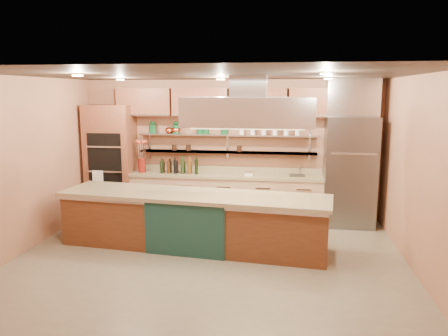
% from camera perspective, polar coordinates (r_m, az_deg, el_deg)
% --- Properties ---
extents(floor, '(6.00, 5.00, 0.02)m').
position_cam_1_polar(floor, '(6.92, -1.96, -11.85)').
color(floor, gray).
rests_on(floor, ground).
extents(ceiling, '(6.00, 5.00, 0.02)m').
position_cam_1_polar(ceiling, '(6.43, -2.11, 12.09)').
color(ceiling, black).
rests_on(ceiling, wall_back).
extents(wall_back, '(6.00, 0.04, 2.80)m').
position_cam_1_polar(wall_back, '(8.97, 0.82, 2.51)').
color(wall_back, '#B07453').
rests_on(wall_back, floor).
extents(wall_front, '(6.00, 0.04, 2.80)m').
position_cam_1_polar(wall_front, '(4.16, -8.22, -6.31)').
color(wall_front, '#B07453').
rests_on(wall_front, floor).
extents(wall_left, '(0.04, 5.00, 2.80)m').
position_cam_1_polar(wall_left, '(7.65, -24.72, 0.32)').
color(wall_left, '#B07453').
rests_on(wall_left, floor).
extents(wall_right, '(0.04, 5.00, 2.80)m').
position_cam_1_polar(wall_right, '(6.69, 24.17, -0.91)').
color(wall_right, '#B07453').
rests_on(wall_right, floor).
extents(oven_stack, '(0.95, 0.64, 2.30)m').
position_cam_1_polar(oven_stack, '(9.34, -14.52, 0.94)').
color(oven_stack, brown).
rests_on(oven_stack, floor).
extents(refrigerator, '(0.95, 0.72, 2.10)m').
position_cam_1_polar(refrigerator, '(8.68, 16.07, -0.47)').
color(refrigerator, slate).
rests_on(refrigerator, floor).
extents(back_counter, '(3.84, 0.64, 0.93)m').
position_cam_1_polar(back_counter, '(8.86, 0.23, -3.74)').
color(back_counter, tan).
rests_on(back_counter, floor).
extents(wall_shelf_lower, '(3.60, 0.26, 0.03)m').
position_cam_1_polar(wall_shelf_lower, '(8.86, 0.39, 2.09)').
color(wall_shelf_lower, silver).
rests_on(wall_shelf_lower, wall_back).
extents(wall_shelf_upper, '(3.60, 0.26, 0.03)m').
position_cam_1_polar(wall_shelf_upper, '(8.82, 0.39, 4.34)').
color(wall_shelf_upper, silver).
rests_on(wall_shelf_upper, wall_back).
extents(upper_cabinets, '(4.60, 0.36, 0.55)m').
position_cam_1_polar(upper_cabinets, '(8.72, 0.68, 8.56)').
color(upper_cabinets, brown).
rests_on(upper_cabinets, wall_back).
extents(range_hood, '(2.00, 1.00, 0.45)m').
position_cam_1_polar(range_hood, '(6.86, 3.26, 7.35)').
color(range_hood, silver).
rests_on(range_hood, ceiling).
extents(ceiling_downlights, '(4.00, 2.80, 0.02)m').
position_cam_1_polar(ceiling_downlights, '(6.63, -1.79, 11.77)').
color(ceiling_downlights, '#FFE5A5').
rests_on(ceiling_downlights, ceiling).
extents(island, '(4.43, 1.40, 0.91)m').
position_cam_1_polar(island, '(7.30, -3.99, -6.83)').
color(island, brown).
rests_on(island, floor).
extents(flower_vase, '(0.17, 0.17, 0.28)m').
position_cam_1_polar(flower_vase, '(9.09, -10.66, 0.34)').
color(flower_vase, maroon).
rests_on(flower_vase, back_counter).
extents(oil_bottle_cluster, '(0.87, 0.44, 0.27)m').
position_cam_1_polar(oil_bottle_cluster, '(8.87, -5.83, 0.18)').
color(oil_bottle_cluster, black).
rests_on(oil_bottle_cluster, back_counter).
extents(kitchen_scale, '(0.19, 0.17, 0.09)m').
position_cam_1_polar(kitchen_scale, '(8.65, 3.25, -0.63)').
color(kitchen_scale, white).
rests_on(kitchen_scale, back_counter).
extents(bar_faucet, '(0.03, 0.03, 0.22)m').
position_cam_1_polar(bar_faucet, '(8.71, 9.88, -0.25)').
color(bar_faucet, silver).
rests_on(bar_faucet, back_counter).
extents(copper_kettle, '(0.17, 0.17, 0.13)m').
position_cam_1_polar(copper_kettle, '(9.05, -7.19, 4.92)').
color(copper_kettle, '#D25730').
rests_on(copper_kettle, wall_shelf_upper).
extents(green_canister, '(0.19, 0.19, 0.18)m').
position_cam_1_polar(green_canister, '(8.88, -2.45, 5.05)').
color(green_canister, '#0E4522').
rests_on(green_canister, wall_shelf_upper).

